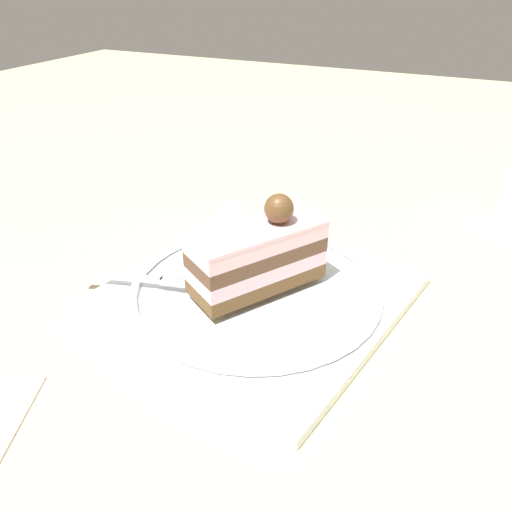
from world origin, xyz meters
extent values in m
plane|color=tan|center=(0.00, 0.00, 0.00)|extent=(2.40, 2.40, 0.00)
cube|color=white|center=(0.01, 0.01, 0.01)|extent=(0.29, 0.29, 0.01)
torus|color=white|center=(0.01, 0.01, 0.01)|extent=(0.28, 0.28, 0.01)
cube|color=brown|center=(0.01, 0.01, 0.03)|extent=(0.11, 0.13, 0.01)
cube|color=silver|center=(0.01, 0.01, 0.04)|extent=(0.11, 0.13, 0.01)
cube|color=brown|center=(0.01, 0.01, 0.05)|extent=(0.11, 0.13, 0.01)
cube|color=beige|center=(0.01, 0.01, 0.07)|extent=(0.11, 0.13, 0.01)
cube|color=#F1BDC9|center=(0.01, 0.01, 0.08)|extent=(0.11, 0.13, 0.00)
sphere|color=brown|center=(0.00, -0.01, 0.09)|extent=(0.03, 0.03, 0.03)
ellipsoid|color=white|center=(0.07, -0.05, 0.04)|extent=(0.04, 0.04, 0.04)
cube|color=silver|center=(0.14, 0.06, 0.02)|extent=(0.08, 0.03, 0.00)
cube|color=silver|center=(0.09, 0.05, 0.02)|extent=(0.02, 0.01, 0.00)
cube|color=silver|center=(0.07, 0.04, 0.02)|extent=(0.03, 0.01, 0.00)
cube|color=silver|center=(0.07, 0.04, 0.02)|extent=(0.03, 0.01, 0.00)
cube|color=silver|center=(0.07, 0.04, 0.02)|extent=(0.03, 0.01, 0.00)
cube|color=silver|center=(0.07, 0.03, 0.02)|extent=(0.03, 0.01, 0.00)
camera|label=1|loc=(-0.15, 0.37, 0.28)|focal=35.15mm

